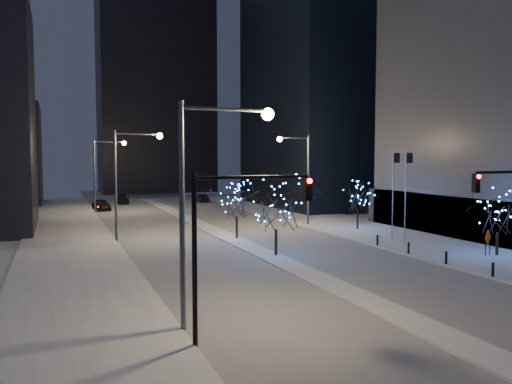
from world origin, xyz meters
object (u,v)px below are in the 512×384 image
street_lamp_east (301,168)px  traffic_signal_west (232,228)px  street_lamp_w_near (206,183)px  car_far (122,199)px  street_lamp_w_far (102,165)px  holiday_tree_plaza_far (358,197)px  car_near (101,205)px  construction_sign (488,240)px  holiday_tree_median_near (276,204)px  car_mid (200,198)px  holiday_tree_plaza_near (498,213)px  street_lamp_w_mid (127,170)px  holiday_tree_median_far (237,201)px

street_lamp_east → traffic_signal_west: street_lamp_east is taller
street_lamp_w_near → car_far: street_lamp_w_near is taller
street_lamp_w_far → holiday_tree_plaza_far: size_ratio=2.00×
car_near → construction_sign: bearing=-70.9°
holiday_tree_median_near → holiday_tree_plaza_far: bearing=35.0°
street_lamp_east → holiday_tree_plaza_far: street_lamp_east is taller
car_mid → car_far: (-12.86, 1.70, 0.07)m
car_mid → construction_sign: (7.49, -53.69, 0.63)m
traffic_signal_west → car_mid: (16.34, 62.96, -4.06)m
car_far → holiday_tree_plaza_near: bearing=-66.5°
street_lamp_w_mid → traffic_signal_west: size_ratio=1.43×
holiday_tree_median_near → holiday_tree_median_far: holiday_tree_median_near is taller
holiday_tree_median_far → holiday_tree_plaza_near: 21.78m
holiday_tree_median_near → car_mid: bearing=81.2°
street_lamp_w_near → holiday_tree_median_far: bearing=67.0°
street_lamp_w_far → construction_sign: bearing=-60.4°
car_far → holiday_tree_plaza_near: (21.04, -55.64, 2.60)m
street_lamp_w_far → holiday_tree_median_far: 29.47m
car_far → holiday_tree_median_near: (5.47, -49.23, 3.28)m
holiday_tree_median_near → holiday_tree_median_far: size_ratio=1.20×
street_lamp_w_mid → street_lamp_w_near: bearing=-90.0°
street_lamp_east → construction_sign: size_ratio=5.11×
traffic_signal_west → car_far: bearing=86.9°
street_lamp_w_far → traffic_signal_west: street_lamp_w_far is taller
holiday_tree_median_near → holiday_tree_plaza_near: (15.57, -6.40, -0.68)m
street_lamp_w_mid → street_lamp_w_far: 25.00m
street_lamp_w_far → street_lamp_w_mid: bearing=-90.0°
street_lamp_w_mid → car_near: bearing=90.0°
holiday_tree_median_near → construction_sign: holiday_tree_median_near is taller
holiday_tree_plaza_near → construction_sign: 2.16m
street_lamp_east → holiday_tree_median_far: size_ratio=1.94×
traffic_signal_west → holiday_tree_plaza_far: bearing=47.9°
holiday_tree_median_far → holiday_tree_plaza_far: 13.66m
street_lamp_w_mid → street_lamp_w_far: size_ratio=1.00×
car_far → construction_sign: 59.02m
street_lamp_east → car_far: bearing=113.5°
street_lamp_w_mid → holiday_tree_median_far: size_ratio=1.94×
street_lamp_east → car_mid: (-2.18, 32.95, -5.75)m
street_lamp_w_near → street_lamp_east: bearing=55.8°
street_lamp_w_far → street_lamp_east: (19.02, -22.00, -0.05)m
street_lamp_w_mid → street_lamp_east: size_ratio=1.00×
street_lamp_w_mid → traffic_signal_west: 27.06m
street_lamp_w_mid → holiday_tree_plaza_far: street_lamp_w_mid is taller
car_far → holiday_tree_plaza_far: holiday_tree_plaza_far is taller
holiday_tree_median_near → holiday_tree_plaza_far: (13.64, 9.54, -0.61)m
car_mid → holiday_tree_median_far: holiday_tree_median_far is taller
traffic_signal_west → holiday_tree_plaza_near: (24.51, 9.02, -1.40)m
holiday_tree_median_far → construction_sign: 21.24m
holiday_tree_median_far → street_lamp_w_far: bearing=108.8°
traffic_signal_west → construction_sign: 25.80m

